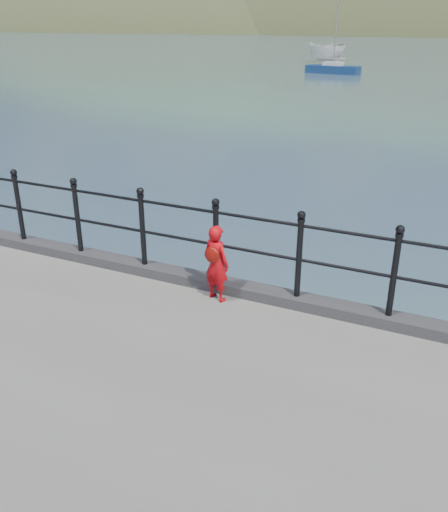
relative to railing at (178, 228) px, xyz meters
The scene contains 6 objects.
ground 1.83m from the railing, 90.00° to the left, with size 600.00×600.00×0.00m, color #2D4251.
kerb 0.75m from the railing, 140.53° to the right, with size 60.00×0.30×0.15m, color #28282B.
railing is the anchor object (origin of this frame).
child 0.85m from the railing, 21.18° to the right, with size 0.45×0.37×1.08m.
launch_white 59.39m from the railing, 103.27° to the left, with size 2.06×5.48×2.11m, color silver.
sailboat_port 45.18m from the railing, 101.85° to the left, with size 4.91×2.05×7.09m.
Camera 1 is at (3.65, -6.37, 4.55)m, focal length 38.00 mm.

